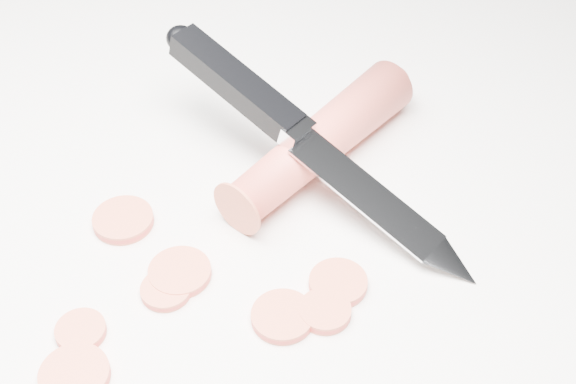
{
  "coord_description": "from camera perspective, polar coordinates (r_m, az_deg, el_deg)",
  "views": [
    {
      "loc": [
        0.08,
        -0.34,
        0.39
      ],
      "look_at": [
        0.06,
        0.04,
        0.02
      ],
      "focal_mm": 50.0,
      "sensor_mm": 36.0,
      "label": 1
    }
  ],
  "objects": [
    {
      "name": "carrot_slice_7",
      "position": [
        0.49,
        -14.53,
        -9.53
      ],
      "size": [
        0.03,
        0.03,
        0.01
      ],
      "primitive_type": "cylinder",
      "color": "#D25639",
      "rests_on": "ground"
    },
    {
      "name": "carrot_slice_8",
      "position": [
        0.55,
        -11.64,
        -1.96
      ],
      "size": [
        0.04,
        0.04,
        0.01
      ],
      "primitive_type": "cylinder",
      "color": "#D25639",
      "rests_on": "ground"
    },
    {
      "name": "carrot_slice_2",
      "position": [
        0.48,
        -0.39,
        -8.85
      ],
      "size": [
        0.04,
        0.04,
        0.01
      ],
      "primitive_type": "cylinder",
      "color": "#D25639",
      "rests_on": "ground"
    },
    {
      "name": "carrot",
      "position": [
        0.57,
        2.31,
        3.62
      ],
      "size": [
        0.13,
        0.16,
        0.04
      ],
      "primitive_type": "cylinder",
      "rotation": [
        1.57,
        0.0,
        -0.64
      ],
      "color": "#D74539",
      "rests_on": "ground"
    },
    {
      "name": "carrot_slice_5",
      "position": [
        0.51,
        -7.71,
        -5.69
      ],
      "size": [
        0.04,
        0.04,
        0.01
      ],
      "primitive_type": "cylinder",
      "color": "#D25639",
      "rests_on": "ground"
    },
    {
      "name": "carrot_slice_1",
      "position": [
        0.48,
        -14.94,
        -12.47
      ],
      "size": [
        0.04,
        0.04,
        0.01
      ],
      "primitive_type": "cylinder",
      "color": "#D25639",
      "rests_on": "ground"
    },
    {
      "name": "carrot_slice_4",
      "position": [
        0.5,
        3.58,
        -6.48
      ],
      "size": [
        0.04,
        0.04,
        0.01
      ],
      "primitive_type": "cylinder",
      "color": "#D25639",
      "rests_on": "ground"
    },
    {
      "name": "carrot_slice_0",
      "position": [
        0.5,
        -8.68,
        -6.91
      ],
      "size": [
        0.03,
        0.03,
        0.01
      ],
      "primitive_type": "cylinder",
      "color": "#D25639",
      "rests_on": "ground"
    },
    {
      "name": "kitchen_knife",
      "position": [
        0.54,
        1.91,
        3.51
      ],
      "size": [
        0.23,
        0.18,
        0.08
      ],
      "primitive_type": null,
      "color": "silver",
      "rests_on": "ground"
    },
    {
      "name": "ground",
      "position": [
        0.52,
        -6.41,
        -4.16
      ],
      "size": [
        2.4,
        2.4,
        0.0
      ],
      "primitive_type": "plane",
      "color": "silver",
      "rests_on": "ground"
    },
    {
      "name": "carrot_slice_3",
      "position": [
        0.49,
        2.64,
        -8.47
      ],
      "size": [
        0.03,
        0.03,
        0.01
      ],
      "primitive_type": "cylinder",
      "color": "#D25639",
      "rests_on": "ground"
    }
  ]
}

